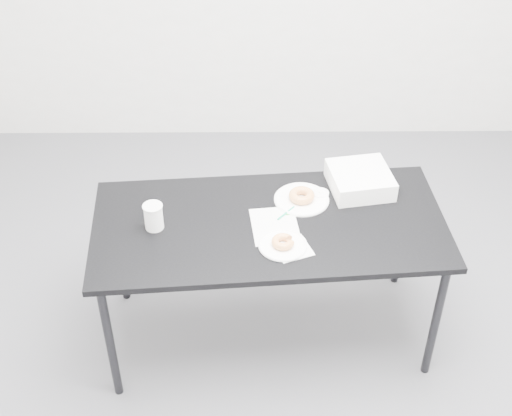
{
  "coord_description": "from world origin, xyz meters",
  "views": [
    {
      "loc": [
        -0.09,
        -2.39,
        2.79
      ],
      "look_at": [
        -0.07,
        0.02,
        0.87
      ],
      "focal_mm": 50.0,
      "sensor_mm": 36.0,
      "label": 1
    }
  ],
  "objects_px": {
    "donut_near": "(283,242)",
    "scorecard": "(275,226)",
    "donut_far": "(302,195)",
    "pen": "(286,213)",
    "plate_far": "(302,199)",
    "plate_near": "(283,245)",
    "table": "(269,232)",
    "coffee_cup": "(154,216)",
    "bakery_box": "(360,180)"
  },
  "relations": [
    {
      "from": "donut_near",
      "to": "scorecard",
      "type": "bearing_deg",
      "value": 102.56
    },
    {
      "from": "donut_far",
      "to": "pen",
      "type": "bearing_deg",
      "value": -126.49
    },
    {
      "from": "plate_far",
      "to": "donut_far",
      "type": "xyz_separation_m",
      "value": [
        0.0,
        0.0,
        0.02
      ]
    },
    {
      "from": "plate_near",
      "to": "donut_near",
      "type": "relative_size",
      "value": 2.13
    },
    {
      "from": "table",
      "to": "plate_near",
      "type": "bearing_deg",
      "value": -75.63
    },
    {
      "from": "plate_near",
      "to": "coffee_cup",
      "type": "relative_size",
      "value": 1.71
    },
    {
      "from": "donut_far",
      "to": "coffee_cup",
      "type": "distance_m",
      "value": 0.7
    },
    {
      "from": "plate_far",
      "to": "donut_near",
      "type": "bearing_deg",
      "value": -107.12
    },
    {
      "from": "donut_near",
      "to": "pen",
      "type": "bearing_deg",
      "value": 84.05
    },
    {
      "from": "table",
      "to": "bakery_box",
      "type": "height_order",
      "value": "bakery_box"
    },
    {
      "from": "plate_near",
      "to": "plate_far",
      "type": "height_order",
      "value": "plate_near"
    },
    {
      "from": "scorecard",
      "to": "pen",
      "type": "relative_size",
      "value": 2.15
    },
    {
      "from": "pen",
      "to": "plate_near",
      "type": "height_order",
      "value": "pen"
    },
    {
      "from": "donut_near",
      "to": "bakery_box",
      "type": "height_order",
      "value": "bakery_box"
    },
    {
      "from": "table",
      "to": "scorecard",
      "type": "xyz_separation_m",
      "value": [
        0.02,
        -0.02,
        0.06
      ]
    },
    {
      "from": "table",
      "to": "scorecard",
      "type": "relative_size",
      "value": 6.31
    },
    {
      "from": "plate_near",
      "to": "donut_far",
      "type": "bearing_deg",
      "value": 72.88
    },
    {
      "from": "coffee_cup",
      "to": "scorecard",
      "type": "bearing_deg",
      "value": 0.55
    },
    {
      "from": "plate_near",
      "to": "coffee_cup",
      "type": "xyz_separation_m",
      "value": [
        -0.57,
        0.13,
        0.06
      ]
    },
    {
      "from": "table",
      "to": "plate_far",
      "type": "distance_m",
      "value": 0.23
    },
    {
      "from": "plate_near",
      "to": "coffee_cup",
      "type": "height_order",
      "value": "coffee_cup"
    },
    {
      "from": "bakery_box",
      "to": "donut_near",
      "type": "bearing_deg",
      "value": -142.08
    },
    {
      "from": "bakery_box",
      "to": "plate_far",
      "type": "bearing_deg",
      "value": -171.29
    },
    {
      "from": "donut_far",
      "to": "bakery_box",
      "type": "distance_m",
      "value": 0.3
    },
    {
      "from": "scorecard",
      "to": "bakery_box",
      "type": "bearing_deg",
      "value": 27.88
    },
    {
      "from": "donut_far",
      "to": "plate_near",
      "type": "bearing_deg",
      "value": -107.12
    },
    {
      "from": "table",
      "to": "donut_far",
      "type": "relative_size",
      "value": 13.59
    },
    {
      "from": "scorecard",
      "to": "plate_far",
      "type": "relative_size",
      "value": 1.01
    },
    {
      "from": "plate_far",
      "to": "pen",
      "type": "bearing_deg",
      "value": -126.49
    },
    {
      "from": "scorecard",
      "to": "bakery_box",
      "type": "distance_m",
      "value": 0.5
    },
    {
      "from": "table",
      "to": "donut_near",
      "type": "relative_size",
      "value": 16.47
    },
    {
      "from": "plate_near",
      "to": "scorecard",
      "type": "bearing_deg",
      "value": 102.56
    },
    {
      "from": "pen",
      "to": "donut_far",
      "type": "distance_m",
      "value": 0.13
    },
    {
      "from": "scorecard",
      "to": "pen",
      "type": "bearing_deg",
      "value": 51.06
    },
    {
      "from": "plate_near",
      "to": "plate_far",
      "type": "distance_m",
      "value": 0.34
    },
    {
      "from": "bakery_box",
      "to": "pen",
      "type": "bearing_deg",
      "value": -160.82
    },
    {
      "from": "pen",
      "to": "donut_near",
      "type": "bearing_deg",
      "value": -145.42
    },
    {
      "from": "table",
      "to": "donut_near",
      "type": "height_order",
      "value": "donut_near"
    },
    {
      "from": "scorecard",
      "to": "plate_near",
      "type": "xyz_separation_m",
      "value": [
        0.03,
        -0.14,
        0.0
      ]
    },
    {
      "from": "plate_far",
      "to": "coffee_cup",
      "type": "height_order",
      "value": "coffee_cup"
    },
    {
      "from": "table",
      "to": "donut_far",
      "type": "distance_m",
      "value": 0.24
    },
    {
      "from": "plate_far",
      "to": "coffee_cup",
      "type": "bearing_deg",
      "value": -163.86
    },
    {
      "from": "pen",
      "to": "bakery_box",
      "type": "distance_m",
      "value": 0.41
    },
    {
      "from": "table",
      "to": "pen",
      "type": "relative_size",
      "value": 13.59
    },
    {
      "from": "table",
      "to": "pen",
      "type": "xyz_separation_m",
      "value": [
        0.08,
        0.06,
        0.06
      ]
    },
    {
      "from": "plate_far",
      "to": "bakery_box",
      "type": "bearing_deg",
      "value": 18.39
    },
    {
      "from": "donut_far",
      "to": "bakery_box",
      "type": "height_order",
      "value": "bakery_box"
    },
    {
      "from": "scorecard",
      "to": "plate_far",
      "type": "height_order",
      "value": "plate_far"
    },
    {
      "from": "table",
      "to": "plate_near",
      "type": "relative_size",
      "value": 7.73
    },
    {
      "from": "pen",
      "to": "plate_far",
      "type": "xyz_separation_m",
      "value": [
        0.08,
        0.1,
        -0.0
      ]
    }
  ]
}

